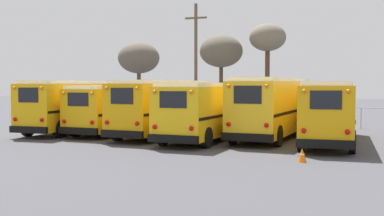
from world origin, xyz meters
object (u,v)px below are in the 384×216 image
Objects in this scene: school_bus_3 at (213,108)px; bare_tree_2 at (221,52)px; traffic_cone at (302,155)px; utility_pole at (196,61)px; school_bus_0 at (77,104)px; school_bus_1 at (129,106)px; bare_tree_0 at (268,39)px; school_bus_5 at (329,110)px; bare_tree_1 at (139,58)px; school_bus_2 at (165,106)px; school_bus_4 at (275,105)px.

bare_tree_2 is at bearing 105.34° from school_bus_3.
utility_pole is at bearing 121.33° from traffic_cone.
bare_tree_2 reaches higher than school_bus_0.
school_bus_1 is 1.32× the size of bare_tree_0.
utility_pole is 6.84m from bare_tree_0.
school_bus_3 is 8.78m from traffic_cone.
traffic_cone is at bearing -94.00° from school_bus_5.
school_bus_0 is 1.19× the size of bare_tree_0.
school_bus_3 is 1.48× the size of bare_tree_1.
utility_pole is at bearing 114.30° from school_bus_3.
school_bus_3 is 1.44× the size of bare_tree_2.
school_bus_3 is (6.18, -1.91, 0.08)m from school_bus_1.
bare_tree_0 is 4.51m from bare_tree_2.
school_bus_2 is 1.36× the size of bare_tree_1.
school_bus_0 is 12.39m from school_bus_4.
bare_tree_1 is at bearing 140.07° from utility_pole.
school_bus_3 reaches higher than school_bus_1.
bare_tree_1 is (-8.75, 7.32, 0.72)m from utility_pole.
traffic_cone is at bearing -75.17° from bare_tree_0.
bare_tree_2 reaches higher than school_bus_1.
school_bus_3 is 16.27m from bare_tree_0.
school_bus_3 is 0.99× the size of school_bus_4.
school_bus_3 is at bearing -89.60° from bare_tree_0.
bare_tree_2 is (0.53, 5.20, 1.03)m from utility_pole.
school_bus_0 is 16.76m from bare_tree_2.
school_bus_2 reaches higher than school_bus_0.
school_bus_1 is 0.99× the size of school_bus_4.
school_bus_0 is at bearing -112.53° from utility_pole.
school_bus_4 reaches higher than school_bus_1.
bare_tree_0 is at bearing 58.06° from school_bus_0.
bare_tree_1 is at bearing 114.66° from school_bus_1.
traffic_cone is (10.17, -22.77, -5.65)m from bare_tree_2.
school_bus_1 is (3.09, 1.16, -0.15)m from school_bus_0.
school_bus_3 is 19.71× the size of traffic_cone.
school_bus_5 is (12.35, -1.70, 0.11)m from school_bus_1.
bare_tree_0 reaches higher than traffic_cone.
bare_tree_1 is (-13.63, 2.94, -1.20)m from bare_tree_0.
bare_tree_1 reaches higher than traffic_cone.
traffic_cone is at bearing -65.94° from bare_tree_2.
utility_pole is at bearing 130.95° from school_bus_4.
school_bus_4 is 8.80m from traffic_cone.
utility_pole reaches higher than school_bus_3.
bare_tree_0 is at bearing 112.42° from school_bus_5.
bare_tree_0 is at bearing 65.84° from school_bus_1.
school_bus_5 is at bearing -42.38° from bare_tree_1.
school_bus_5 is at bearing -26.49° from school_bus_4.
school_bus_3 is 1.32× the size of bare_tree_0.
bare_tree_0 reaches higher than school_bus_5.
bare_tree_2 reaches higher than school_bus_5.
school_bus_0 is at bearing -159.44° from school_bus_1.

